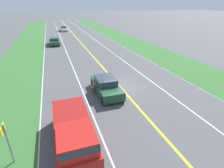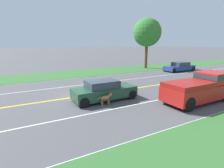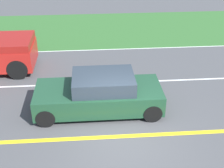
# 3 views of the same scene
# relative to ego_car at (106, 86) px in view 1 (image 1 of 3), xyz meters

# --- Properties ---
(ground_plane) EXTENTS (400.00, 400.00, 0.00)m
(ground_plane) POSITION_rel_ego_car_xyz_m (-1.57, -0.65, -0.66)
(ground_plane) COLOR #4C4C4F
(centre_divider_line) EXTENTS (0.18, 160.00, 0.01)m
(centre_divider_line) POSITION_rel_ego_car_xyz_m (-1.57, -0.65, -0.65)
(centre_divider_line) COLOR yellow
(centre_divider_line) RESTS_ON ground
(lane_edge_line_right) EXTENTS (0.14, 160.00, 0.01)m
(lane_edge_line_right) POSITION_rel_ego_car_xyz_m (5.43, -0.65, -0.65)
(lane_edge_line_right) COLOR white
(lane_edge_line_right) RESTS_ON ground
(lane_edge_line_left) EXTENTS (0.14, 160.00, 0.01)m
(lane_edge_line_left) POSITION_rel_ego_car_xyz_m (-8.57, -0.65, -0.65)
(lane_edge_line_left) COLOR white
(lane_edge_line_left) RESTS_ON ground
(lane_dash_same_dir) EXTENTS (0.10, 160.00, 0.01)m
(lane_dash_same_dir) POSITION_rel_ego_car_xyz_m (1.93, -0.65, -0.65)
(lane_dash_same_dir) COLOR white
(lane_dash_same_dir) RESTS_ON ground
(lane_dash_oncoming) EXTENTS (0.10, 160.00, 0.01)m
(lane_dash_oncoming) POSITION_rel_ego_car_xyz_m (-5.07, -0.65, -0.65)
(lane_dash_oncoming) COLOR white
(lane_dash_oncoming) RESTS_ON ground
(grass_verge_right) EXTENTS (6.00, 160.00, 0.03)m
(grass_verge_right) POSITION_rel_ego_car_xyz_m (8.43, -0.65, -0.64)
(grass_verge_right) COLOR #33662D
(grass_verge_right) RESTS_ON ground
(grass_verge_left) EXTENTS (6.00, 160.00, 0.03)m
(grass_verge_left) POSITION_rel_ego_car_xyz_m (-11.57, -0.65, -0.64)
(grass_verge_left) COLOR #33662D
(grass_verge_left) RESTS_ON ground
(ego_car) EXTENTS (1.85, 4.42, 1.40)m
(ego_car) POSITION_rel_ego_car_xyz_m (0.00, 0.00, 0.00)
(ego_car) COLOR #1E472D
(ego_car) RESTS_ON ground
(dog) EXTENTS (0.23, 1.15, 0.81)m
(dog) POSITION_rel_ego_car_xyz_m (1.11, -0.37, -0.15)
(dog) COLOR olive
(dog) RESTS_ON ground
(pickup_truck) EXTENTS (2.00, 5.21, 1.94)m
(pickup_truck) POSITION_rel_ego_car_xyz_m (3.49, 5.58, 0.33)
(pickup_truck) COLOR red
(pickup_truck) RESTS_ON ground
(car_trailing_near) EXTENTS (1.90, 4.66, 1.29)m
(car_trailing_near) POSITION_rel_ego_car_xyz_m (3.54, -22.74, -0.05)
(car_trailing_near) COLOR #1E472D
(car_trailing_near) RESTS_ON ground
(car_trailing_mid) EXTENTS (1.83, 4.65, 1.32)m
(car_trailing_mid) POSITION_rel_ego_car_xyz_m (0.23, -41.85, -0.04)
(car_trailing_mid) COLOR white
(car_trailing_mid) RESTS_ON ground
(street_sign) EXTENTS (0.11, 0.64, 2.27)m
(street_sign) POSITION_rel_ego_car_xyz_m (6.52, 5.66, 0.78)
(street_sign) COLOR gray
(street_sign) RESTS_ON ground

